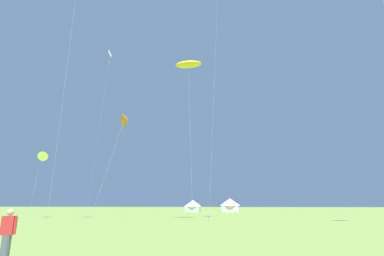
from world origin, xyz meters
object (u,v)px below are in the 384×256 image
at_px(festival_tent_left, 193,205).
at_px(festival_tent_center, 230,204).
at_px(kite_white_diamond, 109,58).
at_px(kite_orange_diamond, 123,122).
at_px(kite_yellow_parafoil, 188,65).
at_px(kite_lime_delta, 41,158).
at_px(person_spectator, 7,237).

distance_m(festival_tent_left, festival_tent_center, 9.22).
relative_size(kite_white_diamond, kite_orange_diamond, 2.96).
distance_m(kite_yellow_parafoil, festival_tent_center, 44.68).
relative_size(kite_white_diamond, festival_tent_left, 8.70).
relative_size(kite_lime_delta, kite_orange_diamond, 0.71).
height_order(kite_orange_diamond, festival_tent_center, kite_orange_diamond).
bearing_deg(kite_lime_delta, kite_white_diamond, 93.76).
distance_m(kite_white_diamond, kite_lime_delta, 35.62).
relative_size(kite_yellow_parafoil, festival_tent_left, 4.61).
height_order(kite_lime_delta, kite_orange_diamond, kite_orange_diamond).
xyz_separation_m(kite_white_diamond, person_spectator, (21.12, -52.12, -34.79)).
bearing_deg(festival_tent_left, person_spectator, -87.48).
relative_size(kite_lime_delta, person_spectator, 5.26).
relative_size(kite_yellow_parafoil, person_spectator, 11.62).
bearing_deg(kite_white_diamond, festival_tent_center, 27.86).
distance_m(kite_white_diamond, festival_tent_left, 41.25).
bearing_deg(kite_orange_diamond, festival_tent_center, 73.72).
xyz_separation_m(kite_white_diamond, festival_tent_center, (27.41, 14.49, -33.84)).
xyz_separation_m(kite_white_diamond, kite_lime_delta, (1.50, -22.75, -27.36)).
height_order(person_spectator, festival_tent_left, festival_tent_left).
height_order(kite_white_diamond, kite_orange_diamond, kite_white_diamond).
bearing_deg(kite_yellow_parafoil, person_spectator, -94.48).
distance_m(person_spectator, festival_tent_left, 66.68).
height_order(kite_yellow_parafoil, person_spectator, kite_yellow_parafoil).
bearing_deg(kite_yellow_parafoil, kite_white_diamond, 131.35).
xyz_separation_m(kite_white_diamond, festival_tent_left, (18.19, 14.49, -34.07)).
bearing_deg(festival_tent_left, kite_yellow_parafoil, -83.07).
relative_size(kite_orange_diamond, person_spectator, 7.39).
bearing_deg(kite_white_diamond, festival_tent_left, 38.53).
relative_size(kite_white_diamond, kite_lime_delta, 4.17).
bearing_deg(person_spectator, kite_white_diamond, 112.06).
height_order(kite_white_diamond, festival_tent_center, kite_white_diamond).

